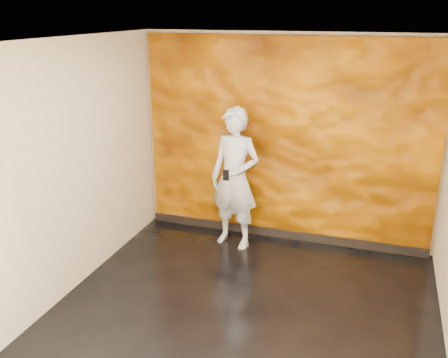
# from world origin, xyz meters

# --- Properties ---
(room) EXTENTS (4.02, 4.02, 2.81)m
(room) POSITION_xyz_m (0.00, 0.00, 1.40)
(room) COLOR black
(room) RESTS_ON ground
(feature_wall) EXTENTS (3.90, 0.06, 2.75)m
(feature_wall) POSITION_xyz_m (0.00, 1.96, 1.38)
(feature_wall) COLOR orange
(feature_wall) RESTS_ON ground
(baseboard) EXTENTS (3.90, 0.04, 0.12)m
(baseboard) POSITION_xyz_m (0.00, 1.92, 0.06)
(baseboard) COLOR black
(baseboard) RESTS_ON ground
(man) EXTENTS (0.77, 0.59, 1.89)m
(man) POSITION_xyz_m (-0.58, 1.53, 0.95)
(man) COLOR #9FA3AF
(man) RESTS_ON ground
(phone) EXTENTS (0.08, 0.02, 0.14)m
(phone) POSITION_xyz_m (-0.62, 1.27, 1.07)
(phone) COLOR black
(phone) RESTS_ON man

